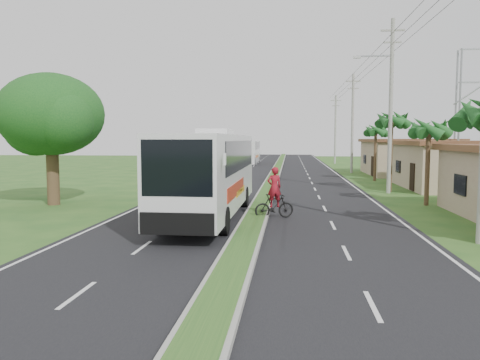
# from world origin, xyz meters

# --- Properties ---
(ground) EXTENTS (180.00, 180.00, 0.00)m
(ground) POSITION_xyz_m (0.00, 0.00, 0.00)
(ground) COLOR #25511D
(ground) RESTS_ON ground
(road_asphalt) EXTENTS (14.00, 160.00, 0.02)m
(road_asphalt) POSITION_xyz_m (0.00, 20.00, 0.01)
(road_asphalt) COLOR black
(road_asphalt) RESTS_ON ground
(median_strip) EXTENTS (1.20, 160.00, 0.18)m
(median_strip) POSITION_xyz_m (0.00, 20.00, 0.10)
(median_strip) COLOR gray
(median_strip) RESTS_ON ground
(lane_edge_left) EXTENTS (0.12, 160.00, 0.01)m
(lane_edge_left) POSITION_xyz_m (-6.70, 20.00, 0.00)
(lane_edge_left) COLOR silver
(lane_edge_left) RESTS_ON ground
(lane_edge_right) EXTENTS (0.12, 160.00, 0.01)m
(lane_edge_right) POSITION_xyz_m (6.70, 20.00, 0.00)
(lane_edge_right) COLOR silver
(lane_edge_right) RESTS_ON ground
(shop_mid) EXTENTS (7.60, 10.60, 3.67)m
(shop_mid) POSITION_xyz_m (14.00, 22.00, 1.86)
(shop_mid) COLOR tan
(shop_mid) RESTS_ON ground
(shop_far) EXTENTS (8.60, 11.60, 3.82)m
(shop_far) POSITION_xyz_m (14.00, 36.00, 1.93)
(shop_far) COLOR tan
(shop_far) RESTS_ON ground
(palm_verge_b) EXTENTS (2.40, 2.40, 5.05)m
(palm_verge_b) POSITION_xyz_m (9.40, 12.00, 4.36)
(palm_verge_b) COLOR #473321
(palm_verge_b) RESTS_ON ground
(palm_verge_c) EXTENTS (2.40, 2.40, 5.85)m
(palm_verge_c) POSITION_xyz_m (8.80, 19.00, 5.12)
(palm_verge_c) COLOR #473321
(palm_verge_c) RESTS_ON ground
(palm_verge_d) EXTENTS (2.40, 2.40, 5.25)m
(palm_verge_d) POSITION_xyz_m (9.30, 28.00, 4.55)
(palm_verge_d) COLOR #473321
(palm_verge_d) RESTS_ON ground
(shade_tree) EXTENTS (6.30, 6.00, 7.54)m
(shade_tree) POSITION_xyz_m (-12.11, 10.02, 5.03)
(shade_tree) COLOR #473321
(shade_tree) RESTS_ON ground
(utility_pole_b) EXTENTS (3.20, 0.28, 12.00)m
(utility_pole_b) POSITION_xyz_m (8.47, 18.00, 6.26)
(utility_pole_b) COLOR gray
(utility_pole_b) RESTS_ON ground
(utility_pole_c) EXTENTS (1.60, 0.28, 11.00)m
(utility_pole_c) POSITION_xyz_m (8.50, 38.00, 5.67)
(utility_pole_c) COLOR gray
(utility_pole_c) RESTS_ON ground
(utility_pole_d) EXTENTS (1.60, 0.28, 10.50)m
(utility_pole_d) POSITION_xyz_m (8.50, 58.00, 5.42)
(utility_pole_d) COLOR gray
(utility_pole_d) RESTS_ON ground
(coach_bus_main) EXTENTS (2.93, 13.33, 4.30)m
(coach_bus_main) POSITION_xyz_m (-2.18, 6.71, 2.36)
(coach_bus_main) COLOR silver
(coach_bus_main) RESTS_ON ground
(coach_bus_far) EXTENTS (2.69, 12.10, 3.52)m
(coach_bus_far) POSITION_xyz_m (-4.75, 56.92, 2.00)
(coach_bus_far) COLOR silver
(coach_bus_far) RESTS_ON ground
(motorcyclist) EXTENTS (2.00, 1.23, 2.47)m
(motorcyclist) POSITION_xyz_m (0.87, 6.60, 0.89)
(motorcyclist) COLOR black
(motorcyclist) RESTS_ON ground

